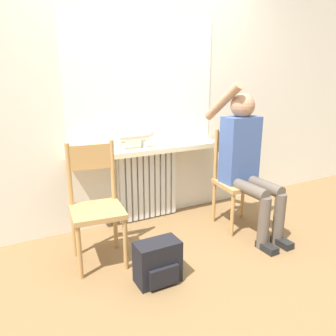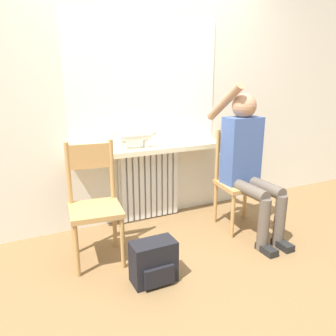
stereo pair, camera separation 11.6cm
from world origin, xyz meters
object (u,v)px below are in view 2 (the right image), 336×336
chair_right (238,179)px  cat (136,135)px  backpack (154,262)px  person (248,158)px  chair_left (94,203)px

chair_right → cat: 1.07m
chair_right → backpack: chair_right is taller
person → backpack: 1.31m
cat → backpack: size_ratio=1.64×
chair_left → backpack: (0.29, -0.50, -0.33)m
cat → person: bearing=-36.0°
chair_right → cat: (-0.85, 0.50, 0.42)m
chair_right → backpack: 1.27m
chair_left → cat: size_ratio=1.82×
chair_right → backpack: (-1.11, -0.50, -0.33)m
chair_right → person: person is taller
cat → chair_right: bearing=-30.3°
person → backpack: bearing=-161.0°
chair_left → chair_right: size_ratio=1.00×
person → chair_right: bearing=87.9°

